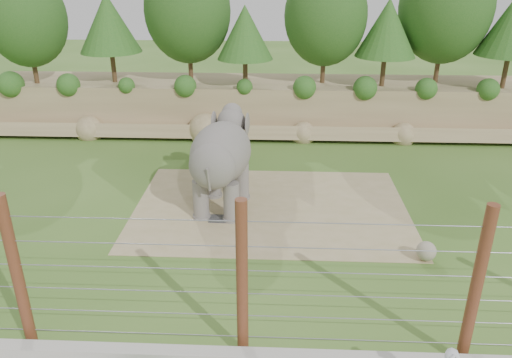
{
  "coord_description": "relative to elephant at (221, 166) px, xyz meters",
  "views": [
    {
      "loc": [
        0.72,
        -13.5,
        8.41
      ],
      "look_at": [
        0.0,
        2.0,
        1.6
      ],
      "focal_mm": 35.0,
      "sensor_mm": 36.0,
      "label": 1
    }
  ],
  "objects": [
    {
      "name": "drain_grate",
      "position": [
        0.13,
        -0.93,
        -1.65
      ],
      "size": [
        1.0,
        0.6,
        0.03
      ],
      "primitive_type": "cube",
      "color": "#262628",
      "rests_on": "dirt_patch"
    },
    {
      "name": "barrier_fence",
      "position": [
        1.29,
        -7.44,
        0.31
      ],
      "size": [
        20.26,
        0.26,
        4.0
      ],
      "color": "#582D14",
      "rests_on": "ground"
    },
    {
      "name": "elephant",
      "position": [
        0.0,
        0.0,
        0.0
      ],
      "size": [
        2.31,
        4.36,
        3.38
      ],
      "primitive_type": null,
      "rotation": [
        0.0,
        0.0,
        -0.13
      ],
      "color": "#64605A",
      "rests_on": "ground"
    },
    {
      "name": "dirt_patch",
      "position": [
        1.79,
        0.06,
        -1.68
      ],
      "size": [
        10.0,
        7.0,
        0.02
      ],
      "primitive_type": "cube",
      "color": "#9F8E5D",
      "rests_on": "ground"
    },
    {
      "name": "ground",
      "position": [
        1.29,
        -2.94,
        -1.69
      ],
      "size": [
        90.0,
        90.0,
        0.0
      ],
      "primitive_type": "plane",
      "color": "#39621F",
      "rests_on": "ground"
    },
    {
      "name": "back_embankment",
      "position": [
        1.88,
        9.74,
        2.28
      ],
      "size": [
        30.0,
        5.52,
        8.77
      ],
      "color": "#8B7550",
      "rests_on": "ground"
    },
    {
      "name": "stone_ball",
      "position": [
        6.57,
        -3.24,
        -1.36
      ],
      "size": [
        0.61,
        0.61,
        0.61
      ],
      "primitive_type": "sphere",
      "color": "gray",
      "rests_on": "dirt_patch"
    }
  ]
}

